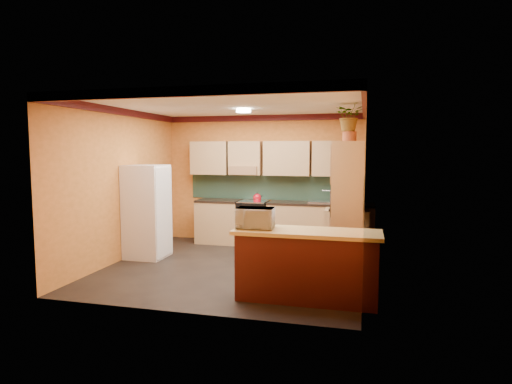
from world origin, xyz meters
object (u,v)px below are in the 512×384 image
base_cabinets_back (282,225)px  pantry (348,207)px  stove (253,223)px  microwave (255,218)px  fridge (147,211)px  breakfast_bar (307,267)px

base_cabinets_back → pantry: 2.18m
stove → microwave: (0.84, -3.09, 0.61)m
fridge → microwave: (2.45, -1.55, 0.22)m
stove → breakfast_bar: (1.53, -3.09, -0.02)m
fridge → breakfast_bar: 3.53m
microwave → breakfast_bar: bearing=-3.6°
stove → breakfast_bar: bearing=-63.7°
fridge → microwave: size_ratio=3.46×
fridge → breakfast_bar: size_ratio=0.94×
stove → fridge: (-1.61, -1.54, 0.39)m
microwave → stove: bearing=101.6°
fridge → base_cabinets_back: bearing=34.5°
pantry → breakfast_bar: bearing=-107.0°
fridge → microwave: 2.91m
base_cabinets_back → stove: size_ratio=4.01×
stove → pantry: size_ratio=0.43×
base_cabinets_back → stove: 0.63m
stove → pantry: 2.61m
breakfast_bar → base_cabinets_back: bearing=106.3°
breakfast_bar → microwave: bearing=180.0°
fridge → breakfast_bar: bearing=-26.3°
pantry → breakfast_bar: pantry is taller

